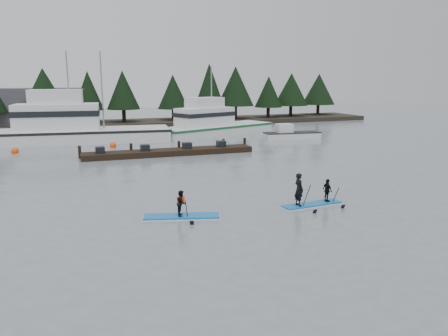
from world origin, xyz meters
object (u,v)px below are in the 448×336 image
object	(u,v)px
paddleboard_solo	(182,210)
fishing_boat_medium	(214,130)
floating_dock	(169,152)
paddleboard_duo	(311,194)
fishing_boat_large	(75,134)

from	to	relation	value
paddleboard_solo	fishing_boat_medium	bearing A→B (deg)	84.21
fishing_boat_medium	paddleboard_solo	distance (m)	29.71
floating_dock	paddleboard_duo	size ratio (longest dim) A/B	4.38
fishing_boat_large	paddleboard_solo	xyz separation A→B (m)	(3.48, -27.23, -0.38)
fishing_boat_large	paddleboard_duo	bearing A→B (deg)	-63.77
floating_dock	fishing_boat_medium	bearing A→B (deg)	56.13
fishing_boat_medium	paddleboard_duo	distance (m)	28.32
paddleboard_solo	floating_dock	bearing A→B (deg)	94.49
floating_dock	paddleboard_solo	size ratio (longest dim) A/B	4.03
fishing_boat_medium	fishing_boat_large	bearing A→B (deg)	160.09
floating_dock	paddleboard_solo	world-z (taller)	paddleboard_solo
paddleboard_duo	paddleboard_solo	bearing A→B (deg)	172.66
paddleboard_solo	paddleboard_duo	xyz separation A→B (m)	(6.43, -0.39, 0.23)
paddleboard_solo	paddleboard_duo	distance (m)	6.44
fishing_boat_medium	floating_dock	distance (m)	13.49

